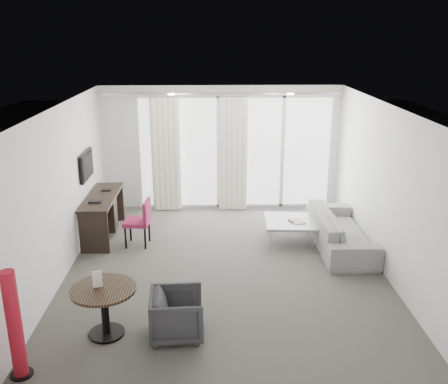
{
  "coord_description": "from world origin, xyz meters",
  "views": [
    {
      "loc": [
        -0.21,
        -7.28,
        3.66
      ],
      "look_at": [
        0.0,
        0.6,
        1.1
      ],
      "focal_mm": 40.0,
      "sensor_mm": 36.0,
      "label": 1
    }
  ],
  "objects_px": {
    "tub_armchair": "(177,315)",
    "rattan_chair_b": "(293,167)",
    "round_table": "(105,311)",
    "sofa": "(341,230)",
    "desk": "(103,216)",
    "rattan_chair_a": "(273,166)",
    "coffee_table": "(290,231)",
    "red_lamp": "(14,325)",
    "desk_chair": "(137,223)"
  },
  "relations": [
    {
      "from": "red_lamp",
      "to": "coffee_table",
      "type": "height_order",
      "value": "red_lamp"
    },
    {
      "from": "red_lamp",
      "to": "rattan_chair_b",
      "type": "bearing_deg",
      "value": 60.16
    },
    {
      "from": "round_table",
      "to": "coffee_table",
      "type": "bearing_deg",
      "value": 46.09
    },
    {
      "from": "tub_armchair",
      "to": "coffee_table",
      "type": "xyz_separation_m",
      "value": [
        1.85,
        2.92,
        -0.1
      ]
    },
    {
      "from": "rattan_chair_a",
      "to": "rattan_chair_b",
      "type": "bearing_deg",
      "value": -4.16
    },
    {
      "from": "desk",
      "to": "coffee_table",
      "type": "height_order",
      "value": "desk"
    },
    {
      "from": "desk_chair",
      "to": "sofa",
      "type": "bearing_deg",
      "value": 2.57
    },
    {
      "from": "coffee_table",
      "to": "rattan_chair_a",
      "type": "xyz_separation_m",
      "value": [
        0.12,
        3.62,
        0.25
      ]
    },
    {
      "from": "coffee_table",
      "to": "sofa",
      "type": "distance_m",
      "value": 0.9
    },
    {
      "from": "round_table",
      "to": "rattan_chair_a",
      "type": "xyz_separation_m",
      "value": [
        2.88,
        6.48,
        0.12
      ]
    },
    {
      "from": "red_lamp",
      "to": "sofa",
      "type": "relative_size",
      "value": 0.59
    },
    {
      "from": "round_table",
      "to": "rattan_chair_b",
      "type": "distance_m",
      "value": 7.35
    },
    {
      "from": "rattan_chair_a",
      "to": "rattan_chair_b",
      "type": "relative_size",
      "value": 1.11
    },
    {
      "from": "red_lamp",
      "to": "rattan_chair_a",
      "type": "relative_size",
      "value": 1.43
    },
    {
      "from": "desk",
      "to": "sofa",
      "type": "height_order",
      "value": "desk"
    },
    {
      "from": "round_table",
      "to": "sofa",
      "type": "bearing_deg",
      "value": 35.7
    },
    {
      "from": "desk",
      "to": "tub_armchair",
      "type": "height_order",
      "value": "desk"
    },
    {
      "from": "desk_chair",
      "to": "coffee_table",
      "type": "bearing_deg",
      "value": 7.3
    },
    {
      "from": "round_table",
      "to": "desk_chair",
      "type": "bearing_deg",
      "value": 89.67
    },
    {
      "from": "desk",
      "to": "sofa",
      "type": "relative_size",
      "value": 0.77
    },
    {
      "from": "red_lamp",
      "to": "tub_armchair",
      "type": "height_order",
      "value": "red_lamp"
    },
    {
      "from": "desk_chair",
      "to": "rattan_chair_a",
      "type": "xyz_separation_m",
      "value": [
        2.86,
        3.71,
        0.03
      ]
    },
    {
      "from": "sofa",
      "to": "rattan_chair_a",
      "type": "relative_size",
      "value": 2.41
    },
    {
      "from": "desk",
      "to": "rattan_chair_a",
      "type": "distance_m",
      "value": 4.83
    },
    {
      "from": "tub_armchair",
      "to": "round_table",
      "type": "bearing_deg",
      "value": 83.04
    },
    {
      "from": "desk_chair",
      "to": "rattan_chair_a",
      "type": "distance_m",
      "value": 4.68
    },
    {
      "from": "desk_chair",
      "to": "red_lamp",
      "type": "bearing_deg",
      "value": -97.46
    },
    {
      "from": "round_table",
      "to": "rattan_chair_a",
      "type": "relative_size",
      "value": 0.9
    },
    {
      "from": "sofa",
      "to": "coffee_table",
      "type": "bearing_deg",
      "value": 72.49
    },
    {
      "from": "tub_armchair",
      "to": "rattan_chair_b",
      "type": "xyz_separation_m",
      "value": [
        2.49,
        6.58,
        0.1
      ]
    },
    {
      "from": "round_table",
      "to": "sofa",
      "type": "height_order",
      "value": "round_table"
    },
    {
      "from": "sofa",
      "to": "rattan_chair_b",
      "type": "distance_m",
      "value": 3.94
    },
    {
      "from": "desk_chair",
      "to": "rattan_chair_b",
      "type": "xyz_separation_m",
      "value": [
        3.37,
        3.75,
        -0.02
      ]
    },
    {
      "from": "red_lamp",
      "to": "coffee_table",
      "type": "distance_m",
      "value": 5.09
    },
    {
      "from": "rattan_chair_a",
      "to": "sofa",
      "type": "bearing_deg",
      "value": -89.0
    },
    {
      "from": "coffee_table",
      "to": "rattan_chair_b",
      "type": "xyz_separation_m",
      "value": [
        0.64,
        3.67,
        0.2
      ]
    },
    {
      "from": "red_lamp",
      "to": "rattan_chair_b",
      "type": "relative_size",
      "value": 1.58
    },
    {
      "from": "red_lamp",
      "to": "rattan_chair_a",
      "type": "distance_m",
      "value": 8.12
    },
    {
      "from": "tub_armchair",
      "to": "rattan_chair_b",
      "type": "distance_m",
      "value": 7.04
    },
    {
      "from": "desk",
      "to": "coffee_table",
      "type": "distance_m",
      "value": 3.45
    },
    {
      "from": "desk_chair",
      "to": "rattan_chair_b",
      "type": "bearing_deg",
      "value": 53.51
    },
    {
      "from": "desk",
      "to": "sofa",
      "type": "distance_m",
      "value": 4.32
    },
    {
      "from": "desk",
      "to": "tub_armchair",
      "type": "xyz_separation_m",
      "value": [
        1.57,
        -3.26,
        -0.09
      ]
    },
    {
      "from": "red_lamp",
      "to": "rattan_chair_a",
      "type": "bearing_deg",
      "value": 63.11
    },
    {
      "from": "desk",
      "to": "rattan_chair_a",
      "type": "height_order",
      "value": "rattan_chair_a"
    },
    {
      "from": "rattan_chair_a",
      "to": "coffee_table",
      "type": "bearing_deg",
      "value": -101.57
    },
    {
      "from": "sofa",
      "to": "rattan_chair_b",
      "type": "relative_size",
      "value": 2.67
    },
    {
      "from": "tub_armchair",
      "to": "sofa",
      "type": "height_order",
      "value": "sofa"
    },
    {
      "from": "round_table",
      "to": "tub_armchair",
      "type": "distance_m",
      "value": 0.9
    },
    {
      "from": "tub_armchair",
      "to": "rattan_chair_a",
      "type": "relative_size",
      "value": 0.73
    }
  ]
}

